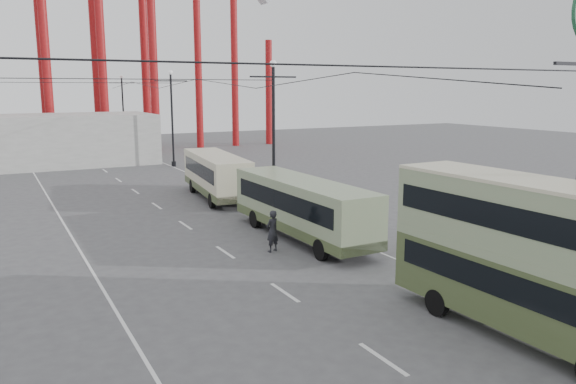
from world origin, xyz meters
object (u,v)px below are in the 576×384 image
single_decker_cream (216,174)px  pedestrian (272,231)px  double_decker_bus (528,251)px  single_decker_green (302,206)px

single_decker_cream → pedestrian: bearing=-93.3°
double_decker_bus → single_decker_cream: 25.49m
double_decker_bus → single_decker_green: size_ratio=0.86×
double_decker_bus → single_decker_cream: size_ratio=0.92×
double_decker_bus → single_decker_cream: bearing=88.7°
single_decker_cream → pedestrian: (-2.39, -13.50, -0.73)m
double_decker_bus → pedestrian: size_ratio=4.66×
single_decker_green → single_decker_cream: single_decker_cream is taller
pedestrian → double_decker_bus: bearing=81.8°
double_decker_bus → single_decker_cream: double_decker_bus is taller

